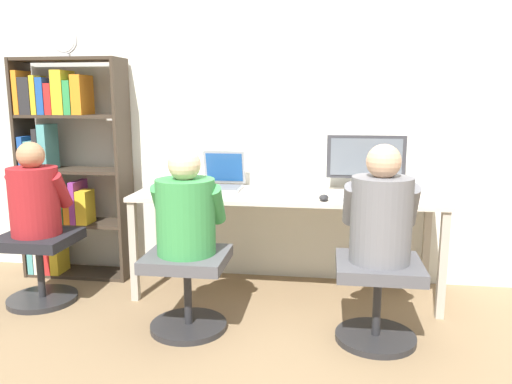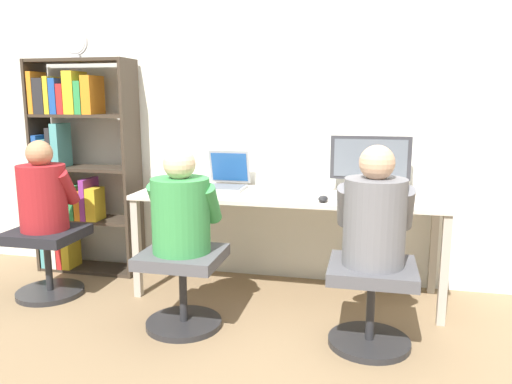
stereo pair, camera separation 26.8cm
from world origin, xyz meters
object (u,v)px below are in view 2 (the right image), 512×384
(keyboard, at_px, (366,201))
(office_chair_left, at_px, (371,296))
(person_at_monitor, at_px, (375,215))
(person_at_laptop, at_px, (181,209))
(office_chair_side, at_px, (47,255))
(laptop, at_px, (226,181))
(bookshelf, at_px, (73,167))
(desktop_monitor, at_px, (370,163))
(desk_clock, at_px, (75,43))
(person_near_shelf, at_px, (43,192))
(office_chair_right, at_px, (183,280))

(keyboard, xyz_separation_m, office_chair_left, (0.05, -0.46, -0.45))
(office_chair_left, relative_size, person_at_monitor, 0.73)
(person_at_laptop, bearing_deg, office_chair_side, 167.09)
(person_at_monitor, bearing_deg, laptop, 144.58)
(laptop, xyz_separation_m, bookshelf, (-1.26, 0.02, 0.06))
(office_chair_left, xyz_separation_m, office_chair_side, (-2.23, 0.25, 0.00))
(desktop_monitor, distance_m, bookshelf, 2.29)
(office_chair_left, height_order, person_at_monitor, person_at_monitor)
(keyboard, relative_size, person_at_monitor, 0.61)
(person_at_laptop, bearing_deg, keyboard, 23.43)
(laptop, height_order, keyboard, laptop)
(keyboard, bearing_deg, desktop_monitor, 87.49)
(desktop_monitor, relative_size, office_chair_side, 1.14)
(desk_clock, distance_m, person_near_shelf, 1.14)
(keyboard, xyz_separation_m, bookshelf, (-2.28, 0.32, 0.10))
(desktop_monitor, relative_size, laptop, 1.66)
(laptop, relative_size, person_at_monitor, 0.50)
(person_at_laptop, distance_m, desk_clock, 1.67)
(person_at_monitor, bearing_deg, desktop_monitor, 92.53)
(office_chair_left, xyz_separation_m, desk_clock, (-2.19, 0.72, 1.49))
(desktop_monitor, distance_m, laptop, 1.04)
(keyboard, xyz_separation_m, office_chair_side, (-2.18, -0.21, -0.45))
(desktop_monitor, height_order, office_chair_side, desktop_monitor)
(person_at_laptop, relative_size, desk_clock, 2.93)
(desktop_monitor, bearing_deg, bookshelf, -179.55)
(office_chair_left, bearing_deg, office_chair_right, -179.44)
(office_chair_right, relative_size, desk_clock, 2.25)
(desktop_monitor, bearing_deg, person_at_laptop, -143.41)
(keyboard, xyz_separation_m, office_chair_right, (-1.07, -0.47, -0.45))
(person_at_monitor, height_order, person_near_shelf, person_at_monitor)
(desktop_monitor, bearing_deg, office_chair_right, -143.26)
(laptop, height_order, bookshelf, bookshelf)
(keyboard, distance_m, person_near_shelf, 2.19)
(person_at_monitor, bearing_deg, person_at_laptop, -179.42)
(person_at_monitor, height_order, person_at_laptop, person_at_monitor)
(keyboard, height_order, person_at_monitor, person_at_monitor)
(office_chair_left, distance_m, person_at_laptop, 1.20)
(person_near_shelf, bearing_deg, person_at_monitor, -6.37)
(laptop, height_order, office_chair_side, laptop)
(office_chair_right, relative_size, person_at_monitor, 0.73)
(bookshelf, height_order, desk_clock, desk_clock)
(keyboard, distance_m, office_chair_right, 1.25)
(person_at_monitor, bearing_deg, office_chair_side, 173.75)
(desktop_monitor, relative_size, person_near_shelf, 0.88)
(desktop_monitor, bearing_deg, office_chair_left, -87.49)
(laptop, height_order, person_at_monitor, person_at_monitor)
(keyboard, relative_size, desk_clock, 1.88)
(office_chair_right, xyz_separation_m, person_at_laptop, (0.00, 0.00, 0.44))
(person_at_monitor, height_order, office_chair_side, person_at_monitor)
(office_chair_left, relative_size, person_near_shelf, 0.77)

